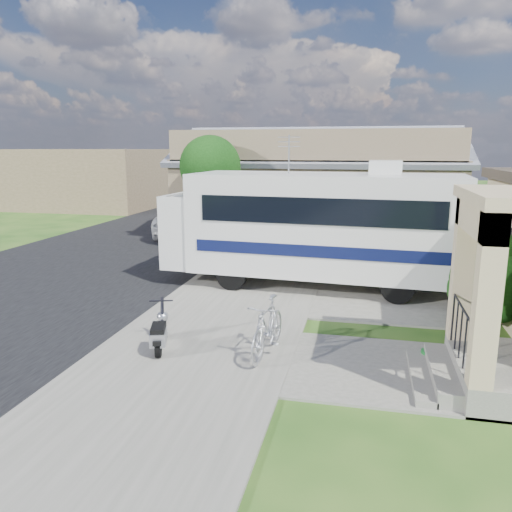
% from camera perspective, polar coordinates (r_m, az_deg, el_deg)
% --- Properties ---
extents(ground, '(120.00, 120.00, 0.00)m').
position_cam_1_polar(ground, '(10.98, -0.31, -9.48)').
color(ground, '#184011').
extents(street_slab, '(9.00, 80.00, 0.02)m').
position_cam_1_polar(street_slab, '(22.58, -13.30, 1.54)').
color(street_slab, black).
rests_on(street_slab, ground).
extents(sidewalk_slab, '(4.00, 80.00, 0.06)m').
position_cam_1_polar(sidewalk_slab, '(20.61, 3.20, 0.91)').
color(sidewalk_slab, '#605E56').
rests_on(sidewalk_slab, ground).
extents(driveway_slab, '(7.00, 6.00, 0.05)m').
position_cam_1_polar(driveway_slab, '(15.02, 9.17, -3.54)').
color(driveway_slab, '#605E56').
rests_on(driveway_slab, ground).
extents(walk_slab, '(4.00, 3.00, 0.05)m').
position_cam_1_polar(walk_slab, '(9.84, 16.02, -12.50)').
color(walk_slab, '#605E56').
rests_on(walk_slab, ground).
extents(warehouse, '(12.50, 8.40, 5.04)m').
position_cam_1_polar(warehouse, '(24.11, 7.19, 7.18)').
color(warehouse, '#706246').
rests_on(warehouse, ground).
extents(distant_bldg_far, '(10.00, 8.00, 4.00)m').
position_cam_1_polar(distant_bldg_far, '(37.37, -18.68, 8.41)').
color(distant_bldg_far, brown).
rests_on(distant_bldg_far, ground).
extents(distant_bldg_near, '(8.00, 7.00, 3.20)m').
position_cam_1_polar(distant_bldg_near, '(47.29, -8.95, 9.07)').
color(distant_bldg_near, '#706246').
rests_on(distant_bldg_near, ground).
extents(street_tree_a, '(2.44, 2.40, 4.58)m').
position_cam_1_polar(street_tree_a, '(19.93, -4.93, 9.83)').
color(street_tree_a, black).
rests_on(street_tree_a, ground).
extents(street_tree_b, '(2.44, 2.40, 4.73)m').
position_cam_1_polar(street_tree_b, '(29.61, 0.98, 10.91)').
color(street_tree_b, black).
rests_on(street_tree_b, ground).
extents(street_tree_c, '(2.44, 2.40, 4.42)m').
position_cam_1_polar(street_tree_c, '(38.47, 3.74, 10.75)').
color(street_tree_c, black).
rests_on(street_tree_c, ground).
extents(motorhome, '(8.71, 3.23, 4.39)m').
position_cam_1_polar(motorhome, '(14.76, 6.59, 3.65)').
color(motorhome, beige).
rests_on(motorhome, ground).
extents(shrub, '(1.90, 1.81, 2.33)m').
position_cam_1_polar(shrub, '(12.48, 25.32, -2.28)').
color(shrub, black).
rests_on(shrub, ground).
extents(scooter, '(0.68, 1.37, 0.92)m').
position_cam_1_polar(scooter, '(10.36, -10.92, -8.58)').
color(scooter, black).
rests_on(scooter, ground).
extents(bicycle, '(0.75, 1.93, 1.13)m').
position_cam_1_polar(bicycle, '(9.91, 1.32, -8.43)').
color(bicycle, '#A4A5AC').
rests_on(bicycle, ground).
extents(pickup_truck, '(3.11, 5.54, 1.46)m').
position_cam_1_polar(pickup_truck, '(24.15, -7.63, 4.17)').
color(pickup_truck, silver).
rests_on(pickup_truck, ground).
extents(van, '(2.94, 5.70, 1.58)m').
position_cam_1_polar(van, '(31.78, -3.87, 6.27)').
color(van, silver).
rests_on(van, ground).
extents(garden_hose, '(0.40, 0.40, 0.18)m').
position_cam_1_polar(garden_hose, '(10.47, 19.41, -10.80)').
color(garden_hose, '#146824').
rests_on(garden_hose, ground).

